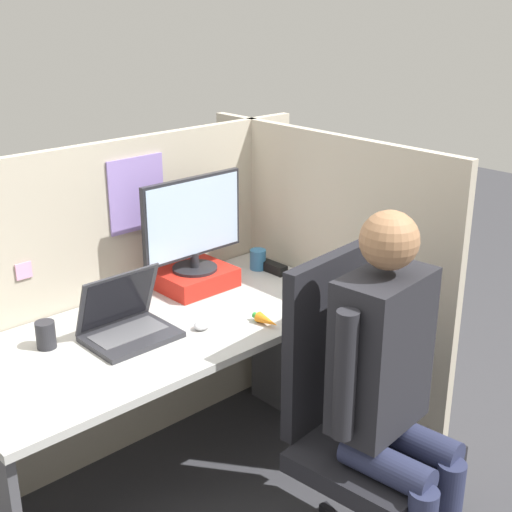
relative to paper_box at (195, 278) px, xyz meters
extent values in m
cube|color=#B7AD99|center=(-0.32, 0.18, -0.09)|extent=(2.07, 0.04, 1.38)
cube|color=#937AC6|center=(-0.17, 0.15, 0.37)|extent=(0.26, 0.01, 0.30)
cube|color=#F4EA66|center=(0.17, 0.15, 0.20)|extent=(0.07, 0.01, 0.07)
cube|color=#EA9EC6|center=(-0.68, 0.15, 0.17)|extent=(0.06, 0.01, 0.06)
cube|color=#B7AD99|center=(0.49, -0.28, -0.09)|extent=(0.04, 1.37, 1.38)
cube|color=#B7B7B2|center=(-0.32, -0.21, -0.05)|extent=(1.57, 0.72, 0.03)
cube|color=#4C4C51|center=(0.43, -0.21, -0.43)|extent=(0.03, 0.61, 0.71)
cube|color=red|center=(0.00, 0.00, 0.00)|extent=(0.30, 0.25, 0.08)
cylinder|color=#232328|center=(0.00, 0.00, 0.05)|extent=(0.19, 0.19, 0.01)
cylinder|color=#232328|center=(0.00, 0.00, 0.08)|extent=(0.04, 0.04, 0.06)
cube|color=#232328|center=(0.00, 0.00, 0.27)|extent=(0.49, 0.02, 0.33)
cube|color=silver|center=(0.00, -0.01, 0.27)|extent=(0.46, 0.00, 0.31)
cube|color=#2D2D33|center=(-0.47, -0.22, -0.03)|extent=(0.31, 0.24, 0.02)
cube|color=#5B5B60|center=(-0.47, -0.20, -0.02)|extent=(0.27, 0.13, 0.00)
cube|color=#2D2D33|center=(-0.47, -0.14, 0.09)|extent=(0.31, 0.10, 0.23)
cube|color=black|center=(-0.47, -0.15, 0.09)|extent=(0.27, 0.08, 0.20)
ellipsoid|color=silver|center=(-0.23, -0.33, -0.02)|extent=(0.07, 0.05, 0.03)
cube|color=black|center=(0.36, -0.09, -0.02)|extent=(0.05, 0.17, 0.04)
cone|color=orange|center=(-0.03, -0.48, -0.02)|extent=(0.04, 0.10, 0.04)
cylinder|color=green|center=(-0.03, -0.42, -0.02)|extent=(0.02, 0.02, 0.02)
cylinder|color=gray|center=(-0.02, -1.00, -0.57)|extent=(0.05, 0.05, 0.35)
cube|color=black|center=(-0.02, -1.00, -0.36)|extent=(0.50, 0.50, 0.07)
cube|color=black|center=(0.01, -0.74, -0.01)|extent=(0.44, 0.09, 0.63)
cylinder|color=#282D4C|center=(-0.12, -1.12, -0.27)|extent=(0.14, 0.32, 0.11)
cylinder|color=#282D4C|center=(0.06, -1.10, -0.27)|extent=(0.14, 0.32, 0.11)
cube|color=#232328|center=(-0.02, -1.00, 0.05)|extent=(0.36, 0.23, 0.54)
sphere|color=#9E704C|center=(-0.02, -1.00, 0.43)|extent=(0.19, 0.19, 0.19)
cylinder|color=#232328|center=(-0.22, -1.02, 0.05)|extent=(0.07, 0.07, 0.43)
cylinder|color=#232328|center=(0.18, -0.98, 0.05)|extent=(0.07, 0.07, 0.43)
cylinder|color=teal|center=(0.34, -0.03, 0.01)|extent=(0.07, 0.07, 0.09)
cylinder|color=#28282D|center=(-0.72, -0.07, 0.01)|extent=(0.07, 0.07, 0.10)
camera|label=1|loc=(-1.70, -2.21, 1.14)|focal=50.00mm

